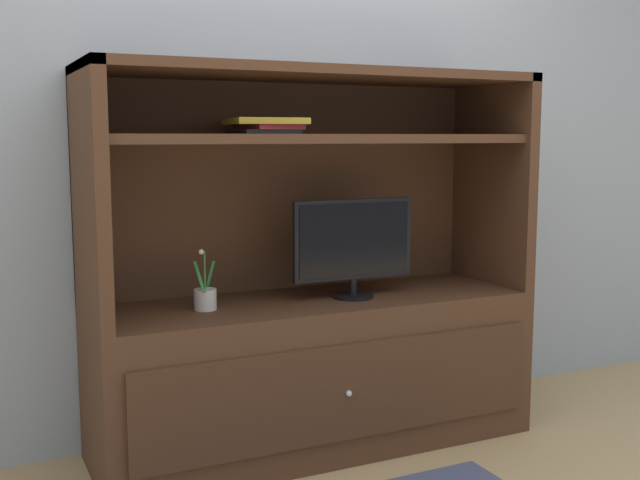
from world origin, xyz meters
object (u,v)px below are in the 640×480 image
Objects in this scene: magazine_stack at (265,126)px; potted_plant at (205,298)px; tv_monitor at (354,244)px; media_console at (314,330)px.

potted_plant is at bearing -178.34° from magazine_stack.
tv_monitor is 2.26× the size of potted_plant.
tv_monitor is at bearing -8.01° from magazine_stack.
media_console is at bearing 1.68° from potted_plant.
media_console is 7.68× the size of potted_plant.
potted_plant is at bearing 175.93° from tv_monitor.
potted_plant is (-0.47, -0.01, 0.18)m from media_console.
tv_monitor is 1.46× the size of magazine_stack.
potted_plant is 0.65× the size of magazine_stack.
magazine_stack reaches higher than tv_monitor.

